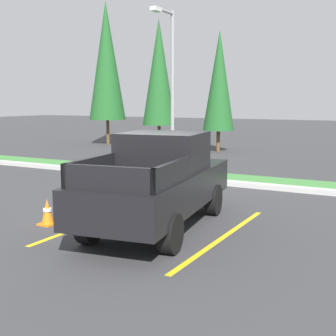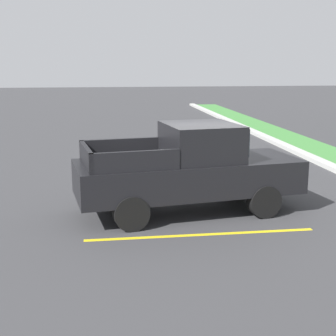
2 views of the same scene
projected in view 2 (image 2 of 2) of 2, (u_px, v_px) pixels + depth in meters
name	position (u px, v px, depth m)	size (l,w,h in m)	color
ground_plane	(206.00, 202.00, 12.17)	(120.00, 120.00, 0.00)	#38383A
parking_line_near	(178.00, 195.00, 12.83)	(0.12, 4.80, 0.01)	yellow
parking_line_far	(201.00, 235.00, 9.83)	(0.12, 4.80, 0.01)	yellow
pickup_truck_main	(190.00, 169.00, 11.12)	(2.64, 5.44, 2.10)	black
traffic_cone	(138.00, 179.00, 13.38)	(0.36, 0.36, 0.60)	orange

